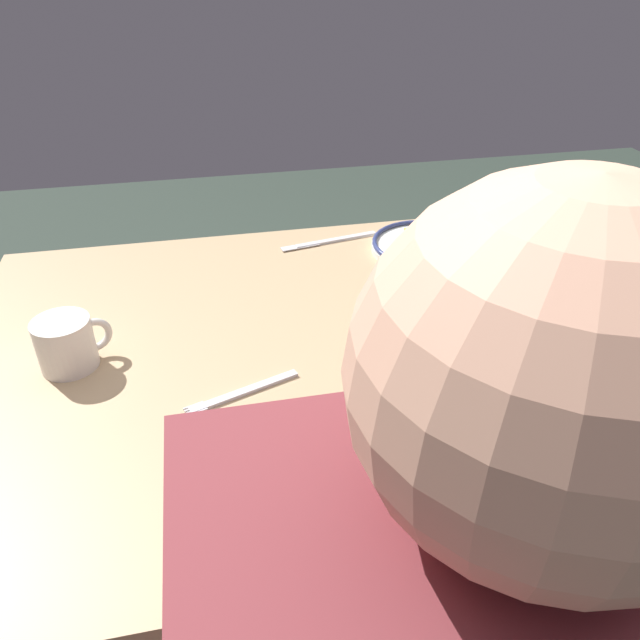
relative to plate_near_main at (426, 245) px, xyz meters
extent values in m
plane|color=#2E3B32|center=(0.34, 0.30, -0.74)|extent=(6.00, 6.00, 0.00)
cube|color=tan|center=(0.34, 0.30, -0.04)|extent=(1.17, 0.95, 0.04)
cylinder|color=#9A7F5C|center=(-0.13, -0.07, -0.40)|extent=(0.07, 0.07, 0.68)
cylinder|color=#9A7F5C|center=(0.81, -0.07, -0.40)|extent=(0.07, 0.07, 0.68)
cylinder|color=#9A7F5C|center=(-0.13, 0.67, -0.40)|extent=(0.07, 0.07, 0.68)
cylinder|color=white|center=(0.00, 0.00, -0.01)|extent=(0.25, 0.25, 0.01)
torus|color=navy|center=(0.00, 0.00, 0.00)|extent=(0.24, 0.24, 0.01)
cube|color=gold|center=(-0.02, -0.03, 0.01)|extent=(0.12, 0.08, 0.02)
ellipsoid|color=brown|center=(0.04, 0.03, 0.02)|extent=(0.05, 0.04, 0.04)
ellipsoid|color=brown|center=(0.04, 0.03, 0.02)|extent=(0.05, 0.04, 0.04)
ellipsoid|color=brown|center=(0.02, 0.03, 0.02)|extent=(0.04, 0.03, 0.03)
cylinder|color=white|center=(-0.01, 0.31, -0.01)|extent=(0.26, 0.26, 0.01)
torus|color=navy|center=(-0.01, 0.31, 0.00)|extent=(0.26, 0.26, 0.01)
cylinder|color=white|center=(-0.05, 0.30, 0.00)|extent=(0.08, 0.08, 0.01)
sphere|color=yellow|center=(-0.05, 0.30, 0.01)|extent=(0.03, 0.03, 0.03)
cylinder|color=white|center=(0.01, 0.31, 0.00)|extent=(0.07, 0.07, 0.01)
sphere|color=yellow|center=(0.01, 0.31, 0.01)|extent=(0.03, 0.03, 0.03)
cube|color=brown|center=(0.04, 0.29, 0.00)|extent=(0.09, 0.04, 0.01)
cube|color=#A33424|center=(0.04, 0.31, 0.00)|extent=(0.09, 0.04, 0.01)
cube|color=maroon|center=(0.04, 0.34, 0.00)|extent=(0.08, 0.03, 0.01)
cylinder|color=white|center=(0.72, 0.28, 0.03)|extent=(0.09, 0.09, 0.09)
torus|color=white|center=(0.68, 0.27, 0.03)|extent=(0.06, 0.03, 0.06)
cylinder|color=brown|center=(0.72, 0.28, 0.06)|extent=(0.08, 0.08, 0.01)
cube|color=silver|center=(0.45, 0.41, -0.01)|extent=(0.18, 0.07, 0.01)
cube|color=silver|center=(0.53, 0.43, -0.01)|extent=(0.03, 0.01, 0.00)
cube|color=silver|center=(0.53, 0.44, -0.01)|extent=(0.03, 0.01, 0.00)
cube|color=silver|center=(0.52, 0.44, -0.01)|extent=(0.03, 0.01, 0.00)
cube|color=silver|center=(0.52, 0.45, -0.01)|extent=(0.03, 0.01, 0.00)
cube|color=silver|center=(0.18, -0.09, -0.01)|extent=(0.20, 0.05, 0.01)
cube|color=silver|center=(0.27, -0.08, -0.01)|extent=(0.09, 0.04, 0.00)
cube|color=silver|center=(0.05, 0.63, -0.01)|extent=(0.18, 0.08, 0.01)
ellipsoid|color=silver|center=(-0.03, 0.66, -0.01)|extent=(0.04, 0.03, 0.01)
sphere|color=#E2A686|center=(0.34, 0.97, 0.42)|extent=(0.19, 0.19, 0.19)
cylinder|color=#DB9F8E|center=(0.29, 0.79, 0.03)|extent=(0.07, 0.07, 0.26)
camera|label=1|loc=(0.49, 1.16, 0.59)|focal=34.07mm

